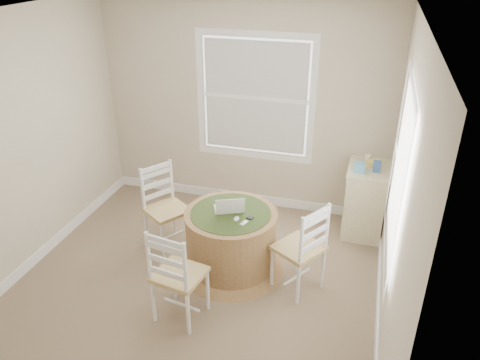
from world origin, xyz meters
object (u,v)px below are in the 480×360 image
(chair_right, at_px, (299,248))
(laptop, at_px, (229,208))
(round_table, at_px, (231,238))
(chair_left, at_px, (167,210))
(corner_chest, at_px, (365,200))
(chair_near, at_px, (179,274))

(chair_right, xyz_separation_m, laptop, (-0.75, 0.16, 0.23))
(round_table, relative_size, chair_left, 1.19)
(chair_left, height_order, corner_chest, chair_left)
(chair_left, relative_size, laptop, 2.55)
(round_table, xyz_separation_m, chair_left, (-0.79, 0.18, 0.10))
(round_table, bearing_deg, chair_right, 5.31)
(chair_near, bearing_deg, laptop, -93.60)
(chair_left, distance_m, corner_chest, 2.29)
(chair_right, distance_m, corner_chest, 1.36)
(chair_near, height_order, corner_chest, chair_near)
(chair_near, xyz_separation_m, laptop, (0.20, 0.85, 0.23))
(chair_left, distance_m, chair_right, 1.55)
(round_table, relative_size, corner_chest, 1.34)
(round_table, bearing_deg, laptop, 140.55)
(chair_right, distance_m, laptop, 0.80)
(chair_right, relative_size, laptop, 2.55)
(chair_right, bearing_deg, chair_left, -69.22)
(chair_left, relative_size, corner_chest, 1.13)
(chair_left, xyz_separation_m, laptop, (0.77, -0.15, 0.23))
(chair_left, bearing_deg, chair_near, -116.47)
(round_table, height_order, chair_right, chair_right)
(chair_near, xyz_separation_m, corner_chest, (1.53, 1.93, -0.05))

